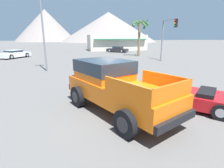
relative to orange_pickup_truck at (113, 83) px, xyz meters
name	(u,v)px	position (x,y,z in m)	size (l,w,h in m)	color
ground_plane	(120,109)	(0.30, -0.03, -1.12)	(320.00, 320.00, 0.00)	#5B5956
orange_pickup_truck	(113,83)	(0.00, 0.00, 0.00)	(3.69, 5.56, 1.99)	orange
red_convertible_car	(187,96)	(3.21, -0.46, -0.70)	(4.15, 4.44, 1.09)	#B21419
parked_car_dark	(118,49)	(8.73, 27.24, -0.53)	(4.27, 4.05, 1.15)	#232328
parked_car_white	(14,54)	(-8.58, 21.65, -0.53)	(4.04, 4.71, 1.13)	white
traffic_light_main	(168,31)	(10.79, 13.14, 2.50)	(0.38, 3.11, 5.20)	slate
street_lamp_post	(41,12)	(-3.33, 9.76, 3.82)	(0.90, 0.24, 8.30)	slate
palm_tree_tall	(140,28)	(9.81, 19.30, 3.21)	(2.56, 2.59, 5.77)	brown
storefront_building	(117,43)	(10.43, 33.22, 0.59)	(13.08, 5.95, 3.41)	beige
distant_mountain_range	(98,30)	(23.29, 119.11, 6.95)	(101.55, 84.59, 21.25)	gray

